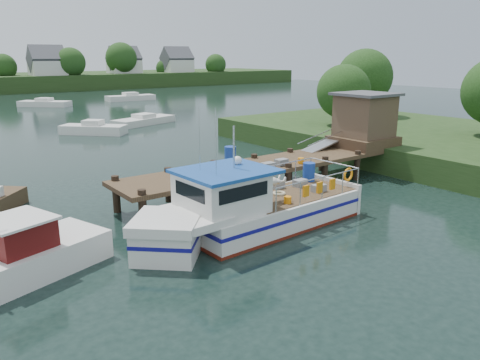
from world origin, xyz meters
TOP-DOWN VIEW (x-y plane):
  - ground_plane at (0.00, 0.00)m, footprint 160.00×160.00m
  - near_shore at (16.88, -0.73)m, footprint 16.00×30.00m
  - dock at (6.51, 0.01)m, footprint 16.60×3.00m
  - lobster_boat at (-2.43, -3.95)m, footprint 10.36×3.42m
  - moored_far at (16.30, 49.04)m, footprint 7.19×2.72m
  - moored_b at (0.97, 22.08)m, footprint 5.17×5.19m
  - moored_c at (7.00, 24.91)m, footprint 6.90×4.20m
  - moored_d at (3.73, 47.88)m, footprint 6.25×6.26m

SIDE VIEW (x-z plane):
  - ground_plane at x=0.00m, z-range 0.00..0.00m
  - moored_c at x=7.00m, z-range -0.13..0.90m
  - moored_d at x=3.73m, z-range -0.14..0.98m
  - moored_far at x=16.30m, z-range -0.16..1.05m
  - moored_b at x=0.97m, z-range -0.16..1.05m
  - lobster_boat at x=-2.43m, z-range -1.57..3.35m
  - near_shore at x=16.88m, z-range -1.83..5.93m
  - dock at x=6.51m, z-range -0.15..4.63m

